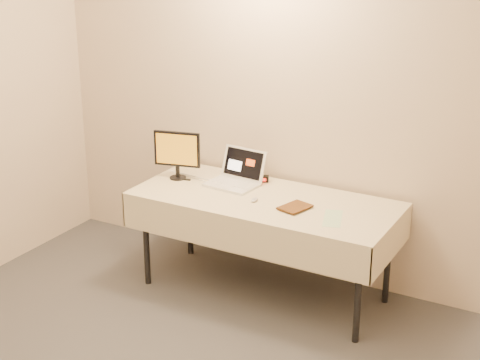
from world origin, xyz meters
The scene contains 9 objects.
back_wall centered at (0.00, 2.50, 1.35)m, with size 4.00×0.10×2.70m, color beige.
table centered at (0.00, 2.05, 0.68)m, with size 1.86×0.81×0.74m.
laptop centered at (-0.31, 2.20, 0.80)m, with size 0.39×0.36×0.24m.
monitor centered at (-0.75, 2.09, 0.95)m, with size 0.35×0.15×0.36m.
book centered at (0.19, 1.99, 0.84)m, with size 0.16×0.02×0.21m, color #90531A.
alarm_clock centered at (-0.18, 2.33, 0.76)m, with size 0.12×0.08×0.05m.
clicker centered at (-0.04, 1.96, 0.75)m, with size 0.04×0.08×0.02m, color #B7B7B9.
paper_form centered at (0.55, 1.94, 0.74)m, with size 0.12×0.29×0.00m, color #B8DEB1.
usb_dongle centered at (-0.67, 2.09, 0.74)m, with size 0.06×0.02×0.01m, color black.
Camera 1 is at (2.16, -2.20, 2.60)m, focal length 55.00 mm.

